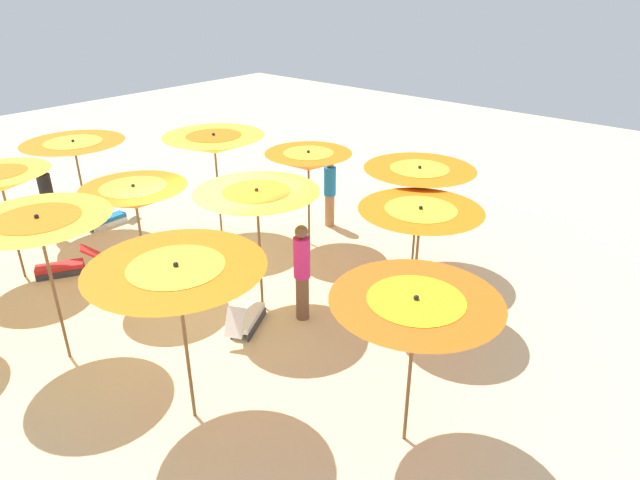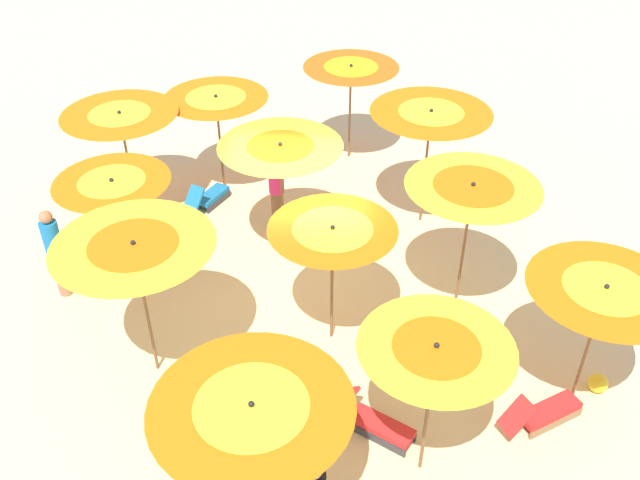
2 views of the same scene
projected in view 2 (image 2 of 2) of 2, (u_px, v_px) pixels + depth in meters
ground at (298, 283)px, 12.70m from camera, size 38.75×38.75×0.04m
beach_umbrella_0 at (351, 76)px, 15.23m from camera, size 2.11×2.11×2.28m
beach_umbrella_1 at (217, 105)px, 14.18m from camera, size 2.14×2.14×2.19m
beach_umbrella_2 at (121, 123)px, 13.41m from camera, size 2.25×2.25×2.27m
beach_umbrella_3 at (430, 121)px, 12.96m from camera, size 2.29×2.29×2.49m
beach_umbrella_4 at (281, 153)px, 12.08m from camera, size 2.19×2.19×2.41m
beach_umbrella_5 at (114, 191)px, 11.44m from camera, size 1.92×1.92×2.26m
beach_umbrella_6 at (472, 197)px, 10.76m from camera, size 2.12×2.12×2.57m
beach_umbrella_7 at (332, 240)px, 10.38m from camera, size 1.96×1.96×2.25m
beach_umbrella_8 at (135, 256)px, 9.65m from camera, size 2.29×2.29×2.51m
beach_umbrella_9 at (603, 297)px, 9.29m from camera, size 2.12×2.12×2.24m
beach_umbrella_10 at (435, 358)px, 8.27m from camera, size 1.90×1.90×2.36m
beach_umbrella_11 at (252, 415)px, 7.58m from camera, size 2.28×2.28×2.33m
lounger_0 at (322, 236)px, 13.48m from camera, size 0.84×1.22×0.70m
lounger_1 at (544, 412)px, 10.00m from camera, size 1.01×1.33×0.66m
lounger_2 at (209, 196)px, 14.61m from camera, size 1.22×0.80×0.64m
lounger_3 at (375, 421)px, 9.88m from camera, size 0.95×1.37×0.57m
beachgoer_0 at (55, 252)px, 11.90m from camera, size 0.30×0.30×1.75m
beachgoer_2 at (276, 186)px, 13.48m from camera, size 0.30×0.30×1.86m
beach_ball at (598, 383)px, 10.53m from camera, size 0.30×0.30×0.30m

